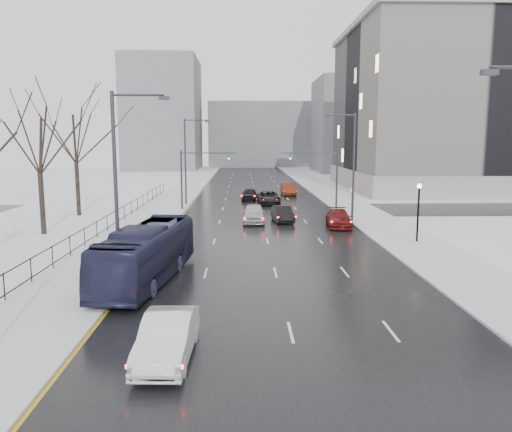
{
  "coord_description": "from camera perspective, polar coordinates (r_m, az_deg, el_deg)",
  "views": [
    {
      "loc": [
        -1.9,
        -5.76,
        7.57
      ],
      "look_at": [
        -0.96,
        27.41,
        2.5
      ],
      "focal_mm": 35.0,
      "sensor_mm": 36.0,
      "label": 1
    }
  ],
  "objects": [
    {
      "name": "civic_building",
      "position": [
        86.15,
        24.16,
        10.36
      ],
      "size": [
        41.0,
        31.0,
        24.8
      ],
      "color": "gray",
      "rests_on": "ground"
    },
    {
      "name": "park_strip",
      "position": [
        68.61,
        -16.92,
        2.03
      ],
      "size": [
        14.0,
        150.0,
        0.12
      ],
      "primitive_type": "cube",
      "color": "white",
      "rests_on": "ground"
    },
    {
      "name": "iron_fence",
      "position": [
        38.03,
        -18.57,
        -1.86
      ],
      "size": [
        0.06,
        70.0,
        1.3
      ],
      "color": "black",
      "rests_on": "sidewalk_left"
    },
    {
      "name": "sedan_right_far",
      "position": [
        44.27,
        9.44,
        -0.26
      ],
      "size": [
        2.46,
        5.2,
        1.46
      ],
      "primitive_type": "imported",
      "rotation": [
        0.0,
        0.0,
        -0.08
      ],
      "color": "#601011",
      "rests_on": "road"
    },
    {
      "name": "sidewalk_right",
      "position": [
        67.33,
        9.01,
        2.19
      ],
      "size": [
        5.0,
        150.0,
        0.16
      ],
      "primitive_type": "cube",
      "color": "silver",
      "rests_on": "ground"
    },
    {
      "name": "no_uturn_sign",
      "position": [
        51.25,
        10.91,
        2.63
      ],
      "size": [
        0.6,
        0.06,
        2.7
      ],
      "color": "#2D2D33",
      "rests_on": "sidewalk_right"
    },
    {
      "name": "bldg_far_right",
      "position": [
        124.45,
        12.48,
        10.07
      ],
      "size": [
        24.0,
        20.0,
        22.0
      ],
      "primitive_type": "cube",
      "color": "slate",
      "rests_on": "ground"
    },
    {
      "name": "cross_road",
      "position": [
        54.32,
        0.4,
        0.7
      ],
      "size": [
        130.0,
        10.0,
        0.04
      ],
      "primitive_type": "cube",
      "color": "black",
      "rests_on": "ground"
    },
    {
      "name": "sedan_right_distant",
      "position": [
        68.98,
        3.72,
        3.09
      ],
      "size": [
        1.97,
        5.04,
        1.64
      ],
      "primitive_type": "imported",
      "rotation": [
        0.0,
        0.0,
        0.05
      ],
      "color": "maroon",
      "rests_on": "road"
    },
    {
      "name": "sedan_right_near",
      "position": [
        46.31,
        3.04,
        0.23
      ],
      "size": [
        2.03,
        4.56,
        1.45
      ],
      "primitive_type": "imported",
      "rotation": [
        0.0,
        0.0,
        0.11
      ],
      "color": "black",
      "rests_on": "road"
    },
    {
      "name": "bus",
      "position": [
        27.4,
        -12.34,
        -4.2
      ],
      "size": [
        3.96,
        11.13,
        3.03
      ],
      "primitive_type": "imported",
      "rotation": [
        0.0,
        0.0,
        -0.13
      ],
      "color": "#212241",
      "rests_on": "road"
    },
    {
      "name": "mast_signal_left",
      "position": [
        54.14,
        -7.4,
        4.95
      ],
      "size": [
        6.1,
        0.33,
        6.5
      ],
      "color": "#2D2D33",
      "rests_on": "ground"
    },
    {
      "name": "lamppost_r_mid",
      "position": [
        38.29,
        18.09,
        1.32
      ],
      "size": [
        0.36,
        0.36,
        4.28
      ],
      "color": "black",
      "rests_on": "sidewalk_right"
    },
    {
      "name": "sedan_left_near",
      "position": [
        18.0,
        -10.08,
        -13.46
      ],
      "size": [
        1.83,
        4.83,
        1.57
      ],
      "primitive_type": "imported",
      "rotation": [
        0.0,
        0.0,
        -0.03
      ],
      "color": "white",
      "rests_on": "road"
    },
    {
      "name": "tree_park_e",
      "position": [
        52.9,
        -19.55,
        -0.04
      ],
      "size": [
        9.45,
        9.45,
        13.5
      ],
      "primitive_type": null,
      "color": "black",
      "rests_on": "ground"
    },
    {
      "name": "bldg_far_left",
      "position": [
        132.45,
        -10.56,
        11.33
      ],
      "size": [
        18.0,
        22.0,
        28.0
      ],
      "primitive_type": "cube",
      "color": "slate",
      "rests_on": "ground"
    },
    {
      "name": "streetlight_l_far",
      "position": [
        58.13,
        -7.86,
        6.68
      ],
      "size": [
        2.95,
        0.25,
        10.0
      ],
      "color": "#2D2D33",
      "rests_on": "ground"
    },
    {
      "name": "bldg_far_center",
      "position": [
        145.88,
        0.7,
        9.25
      ],
      "size": [
        30.0,
        18.0,
        18.0
      ],
      "primitive_type": "cube",
      "color": "slate",
      "rests_on": "ground"
    },
    {
      "name": "road",
      "position": [
        66.22,
        0.03,
        2.14
      ],
      "size": [
        16.0,
        150.0,
        0.04
      ],
      "primitive_type": "cube",
      "color": "black",
      "rests_on": "ground"
    },
    {
      "name": "tree_park_d",
      "position": [
        43.48,
        -23.06,
        -2.04
      ],
      "size": [
        8.75,
        8.75,
        12.5
      ],
      "primitive_type": null,
      "color": "black",
      "rests_on": "ground"
    },
    {
      "name": "sedan_center_near",
      "position": [
        45.8,
        -0.25,
        0.31
      ],
      "size": [
        2.15,
        5.06,
        1.71
      ],
      "primitive_type": "imported",
      "rotation": [
        0.0,
        0.0,
        -0.03
      ],
      "color": "#BBBDBF",
      "rests_on": "road"
    },
    {
      "name": "sedan_center_far",
      "position": [
        63.08,
        -0.78,
        2.52
      ],
      "size": [
        2.13,
        4.54,
        1.5
      ],
      "primitive_type": "imported",
      "rotation": [
        0.0,
        0.0,
        -0.08
      ],
      "color": "black",
      "rests_on": "road"
    },
    {
      "name": "sedan_right_cross",
      "position": [
        59.22,
        1.44,
        2.12
      ],
      "size": [
        2.67,
        5.53,
        1.52
      ],
      "primitive_type": "imported",
      "rotation": [
        0.0,
        0.0,
        0.03
      ],
      "color": "black",
      "rests_on": "road"
    },
    {
      "name": "mast_signal_right",
      "position": [
        54.65,
        8.13,
        4.97
      ],
      "size": [
        6.1,
        0.33,
        6.5
      ],
      "color": "#2D2D33",
      "rests_on": "ground"
    },
    {
      "name": "streetlight_r_mid",
      "position": [
        46.89,
        10.84,
        6.15
      ],
      "size": [
        2.95,
        0.25,
        10.0
      ],
      "color": "#2D2D33",
      "rests_on": "ground"
    },
    {
      "name": "sidewalk_left",
      "position": [
        66.74,
        -9.02,
        2.14
      ],
      "size": [
        5.0,
        150.0,
        0.16
      ],
      "primitive_type": "cube",
      "color": "silver",
      "rests_on": "ground"
    },
    {
      "name": "streetlight_l_near",
      "position": [
        26.58,
        -15.29,
        4.17
      ],
      "size": [
        2.95,
        0.25,
        10.0
      ],
      "color": "#2D2D33",
      "rests_on": "ground"
    }
  ]
}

